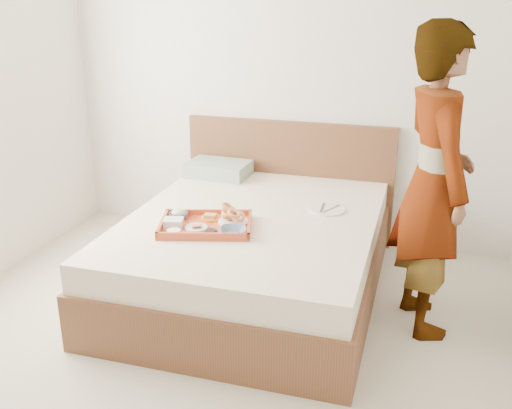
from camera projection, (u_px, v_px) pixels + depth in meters
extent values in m
cube|color=#BFB2A1|center=(190.00, 376.00, 3.03)|extent=(3.50, 4.00, 0.01)
cube|color=silver|center=(286.00, 75.00, 4.38)|extent=(3.50, 0.01, 2.60)
cube|color=brown|center=(253.00, 253.00, 3.82)|extent=(1.65, 2.00, 0.53)
cube|color=brown|center=(288.00, 180.00, 4.62)|extent=(1.65, 0.06, 0.95)
cube|color=#9AB49A|center=(219.00, 169.00, 4.53)|extent=(0.48, 0.34, 0.11)
cube|color=red|center=(206.00, 224.00, 3.53)|extent=(0.64, 0.53, 0.05)
cylinder|color=white|center=(233.00, 222.00, 3.59)|extent=(0.23, 0.23, 0.01)
imported|color=#1A2945|center=(233.00, 231.00, 3.41)|extent=(0.19, 0.19, 0.04)
cylinder|color=black|center=(211.00, 233.00, 3.39)|extent=(0.10, 0.10, 0.03)
cylinder|color=white|center=(196.00, 228.00, 3.50)|extent=(0.17, 0.17, 0.01)
cylinder|color=orange|center=(211.00, 218.00, 3.65)|extent=(0.16, 0.16, 0.01)
imported|color=#1A2945|center=(179.00, 215.00, 3.65)|extent=(0.15, 0.15, 0.04)
cube|color=silver|center=(174.00, 223.00, 3.52)|extent=(0.14, 0.12, 0.05)
cylinder|color=white|center=(174.00, 232.00, 3.41)|extent=(0.10, 0.10, 0.03)
cylinder|color=white|center=(327.00, 210.00, 3.83)|extent=(0.29, 0.29, 0.01)
imported|color=white|center=(434.00, 183.00, 3.24)|extent=(0.62, 0.75, 1.76)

